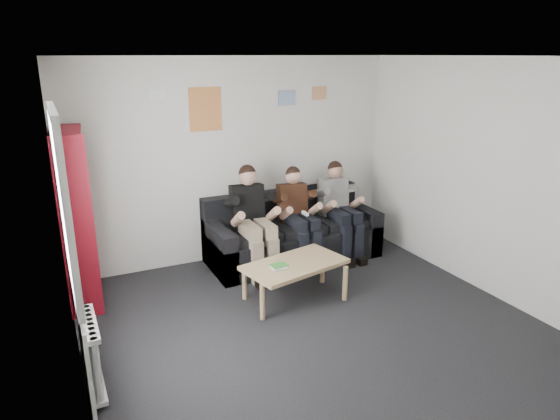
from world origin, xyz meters
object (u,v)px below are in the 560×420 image
(bookshelf, at_px, (77,219))
(person_right, at_px, (341,210))
(person_left, at_px, (254,221))
(person_middle, at_px, (299,217))
(sofa, at_px, (292,236))
(coffee_table, at_px, (295,267))

(bookshelf, relative_size, person_right, 1.49)
(bookshelf, xyz_separation_m, person_left, (2.05, -0.12, -0.29))
(person_left, relative_size, person_middle, 1.06)
(sofa, bearing_deg, person_right, -17.51)
(sofa, distance_m, person_left, 0.77)
(sofa, bearing_deg, person_left, -162.17)
(person_right, bearing_deg, coffee_table, -137.16)
(person_right, bearing_deg, bookshelf, -177.24)
(person_middle, bearing_deg, sofa, 98.27)
(person_middle, height_order, person_right, person_right)
(person_left, distance_m, person_right, 1.29)
(sofa, distance_m, coffee_table, 1.24)
(bookshelf, height_order, person_right, bookshelf)
(person_left, bearing_deg, person_middle, 7.05)
(coffee_table, distance_m, person_left, 0.97)
(coffee_table, height_order, person_left, person_left)
(bookshelf, distance_m, person_left, 2.07)
(coffee_table, distance_m, person_middle, 1.09)
(person_left, xyz_separation_m, person_middle, (0.65, 0.00, -0.03))
(coffee_table, distance_m, person_right, 1.51)
(coffee_table, relative_size, person_left, 0.83)
(sofa, height_order, person_middle, person_middle)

